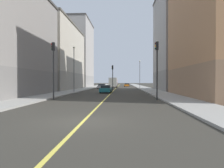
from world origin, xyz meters
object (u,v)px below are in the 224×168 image
building_left_mid (179,41)px  car_orange (127,85)px  car_silver (102,86)px  box_truck (113,82)px  traffic_light_right_near (53,63)px  traffic_light_left_near (157,62)px  building_left_near (219,9)px  street_lamp_right_near (74,65)px  street_lamp_left_far (140,71)px  street_lamp_left_near (157,62)px  building_right_distant (78,54)px  building_right_midblock (57,57)px  traffic_light_median_far (113,74)px  car_teal (106,89)px

building_left_mid → car_orange: size_ratio=4.93×
car_silver → box_truck: box_truck is taller
traffic_light_right_near → traffic_light_left_near: bearing=0.0°
building_left_near → traffic_light_right_near: (-19.82, -4.54, -7.13)m
building_left_near → building_left_mid: (0.00, 20.07, -0.41)m
box_truck → street_lamp_right_near: bearing=-101.3°
street_lamp_right_near → car_orange: 41.91m
car_silver → street_lamp_left_far: bearing=14.9°
street_lamp_left_near → building_right_distant: bearing=113.5°
building_right_midblock → box_truck: building_right_midblock is taller
traffic_light_left_near → street_lamp_left_far: street_lamp_left_far is taller
car_silver → building_left_mid: bearing=-30.4°
building_right_midblock → car_orange: size_ratio=5.87×
car_orange → car_silver: car_silver is taller
street_lamp_left_far → building_right_midblock: bearing=-157.6°
traffic_light_median_far → car_teal: (-0.65, -10.05, -2.91)m
traffic_light_left_near → traffic_light_median_far: size_ratio=1.16×
building_left_mid → car_teal: size_ratio=5.02×
building_left_mid → building_right_distant: size_ratio=0.92×
building_left_near → car_teal: size_ratio=5.21×
street_lamp_left_near → car_teal: bearing=135.8°
street_lamp_left_near → car_orange: size_ratio=1.70×
traffic_light_left_near → street_lamp_right_near: street_lamp_right_near is taller
building_right_midblock → street_lamp_left_near: size_ratio=3.45×
building_right_midblock → car_teal: bearing=-49.6°
building_right_distant → street_lamp_left_far: building_right_distant is taller
car_orange → box_truck: box_truck is taller
box_truck → traffic_light_median_far: bearing=-87.8°
car_teal → traffic_light_median_far: bearing=86.3°
street_lamp_left_far → car_orange: bearing=100.9°
building_right_distant → car_teal: (13.20, -40.46, -11.04)m
car_orange → box_truck: size_ratio=0.56×
traffic_light_median_far → box_truck: traffic_light_median_far is taller
traffic_light_median_far → street_lamp_left_far: bearing=63.7°
traffic_light_left_near → car_orange: (-2.29, 55.10, -3.46)m
building_left_near → traffic_light_left_near: size_ratio=3.55×
building_left_near → traffic_light_right_near: building_left_near is taller
street_lamp_left_near → street_lamp_left_far: bearing=90.0°
traffic_light_median_far → car_silver: bearing=107.1°
box_truck → building_left_mid: bearing=-50.7°
building_right_distant → car_teal: size_ratio=5.44×
building_left_mid → building_right_midblock: bearing=170.6°
building_right_midblock → traffic_light_left_near: building_right_midblock is taller
traffic_light_left_near → car_orange: 55.26m
building_left_mid → building_right_midblock: building_left_mid is taller
traffic_light_right_near → traffic_light_median_far: 24.45m
building_right_midblock → traffic_light_median_far: (13.85, -5.46, -4.31)m
building_right_distant → box_truck: (13.12, -11.13, -10.06)m
street_lamp_left_near → street_lamp_right_near: (-13.37, 8.28, 0.30)m
building_left_mid → building_right_midblock: (-28.23, 4.67, -2.91)m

